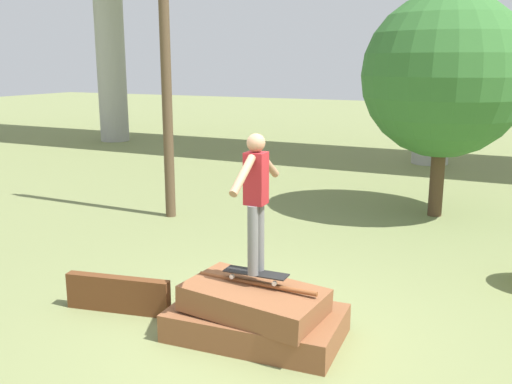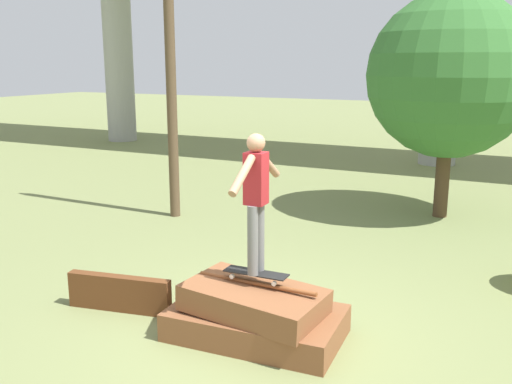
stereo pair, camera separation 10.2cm
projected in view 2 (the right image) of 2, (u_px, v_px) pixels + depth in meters
ground_plane at (256, 336)px, 6.53m from camera, size 80.00×80.00×0.00m
scrap_pile at (255, 314)px, 6.45m from camera, size 1.99×1.23×0.67m
scrap_plank_loose at (119, 293)px, 7.15m from camera, size 1.37×0.39×0.46m
skateboard at (256, 273)px, 6.41m from camera, size 0.75×0.23×0.09m
skater at (256, 194)px, 6.21m from camera, size 0.23×1.19×1.57m
utility_pole at (170, 39)px, 10.83m from camera, size 1.30×0.20×6.73m
tree_behind_left at (450, 76)px, 10.95m from camera, size 3.18×3.18×4.40m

